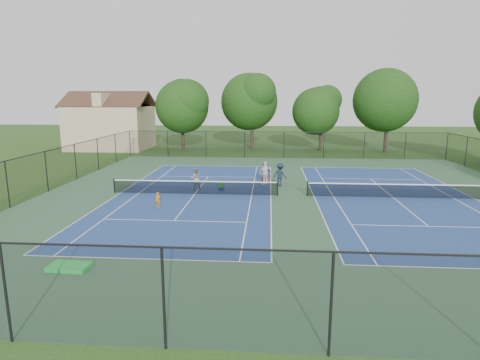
# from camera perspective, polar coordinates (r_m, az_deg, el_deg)

# --- Properties ---
(ground) EXTENTS (140.00, 140.00, 0.00)m
(ground) POSITION_cam_1_polar(r_m,az_deg,el_deg) (28.72, 7.44, -2.24)
(ground) COLOR #234716
(ground) RESTS_ON ground
(court_pad) EXTENTS (36.00, 36.00, 0.01)m
(court_pad) POSITION_cam_1_polar(r_m,az_deg,el_deg) (28.72, 7.44, -2.23)
(court_pad) COLOR #305637
(court_pad) RESTS_ON ground
(tennis_court_left) EXTENTS (12.00, 23.83, 1.07)m
(tennis_court_left) POSITION_cam_1_polar(r_m,az_deg,el_deg) (29.14, -6.44, -1.82)
(tennis_court_left) COLOR navy
(tennis_court_left) RESTS_ON ground
(tennis_court_right) EXTENTS (12.00, 23.83, 1.07)m
(tennis_court_right) POSITION_cam_1_polar(r_m,az_deg,el_deg) (29.94, 20.95, -2.17)
(tennis_court_right) COLOR navy
(tennis_court_right) RESTS_ON ground
(perimeter_fence) EXTENTS (36.08, 36.08, 3.02)m
(perimeter_fence) POSITION_cam_1_polar(r_m,az_deg,el_deg) (28.38, 7.53, 0.90)
(perimeter_fence) COLOR black
(perimeter_fence) RESTS_ON ground
(tree_back_a) EXTENTS (6.80, 6.80, 9.15)m
(tree_back_a) POSITION_cam_1_polar(r_m,az_deg,el_deg) (53.05, -8.28, 10.71)
(tree_back_a) COLOR #2D2116
(tree_back_a) RESTS_ON ground
(tree_back_b) EXTENTS (7.60, 7.60, 10.03)m
(tree_back_b) POSITION_cam_1_polar(r_m,az_deg,el_deg) (53.88, 1.75, 11.43)
(tree_back_b) COLOR #2D2116
(tree_back_b) RESTS_ON ground
(tree_back_c) EXTENTS (6.00, 6.00, 8.40)m
(tree_back_c) POSITION_cam_1_polar(r_m,az_deg,el_deg) (53.27, 11.57, 10.00)
(tree_back_c) COLOR #2D2116
(tree_back_c) RESTS_ON ground
(tree_back_d) EXTENTS (7.80, 7.80, 10.37)m
(tree_back_d) POSITION_cam_1_polar(r_m,az_deg,el_deg) (53.87, 20.39, 10.97)
(tree_back_d) COLOR #2D2116
(tree_back_d) RESTS_ON ground
(clapboard_house) EXTENTS (10.80, 8.10, 7.65)m
(clapboard_house) POSITION_cam_1_polar(r_m,az_deg,el_deg) (57.09, -17.90, 7.38)
(clapboard_house) COLOR tan
(clapboard_house) RESTS_ON ground
(child_player) EXTENTS (0.41, 0.34, 0.98)m
(child_player) POSITION_cam_1_polar(r_m,az_deg,el_deg) (25.97, -11.61, -2.78)
(child_player) COLOR #CC6F0D
(child_player) RESTS_ON ground
(instructor) EXTENTS (0.94, 0.82, 1.67)m
(instructor) POSITION_cam_1_polar(r_m,az_deg,el_deg) (30.60, -6.35, 0.25)
(instructor) COLOR gray
(instructor) RESTS_ON ground
(bystander_a) EXTENTS (1.13, 1.06, 1.88)m
(bystander_a) POSITION_cam_1_polar(r_m,az_deg,el_deg) (32.03, 3.62, 1.01)
(bystander_a) COLOR silver
(bystander_a) RESTS_ON ground
(bystander_b) EXTENTS (1.37, 1.20, 1.83)m
(bystander_b) POSITION_cam_1_polar(r_m,az_deg,el_deg) (31.54, 5.72, 0.77)
(bystander_b) COLOR #172233
(bystander_b) RESTS_ON ground
(bystander_c) EXTENTS (0.99, 0.79, 1.75)m
(bystander_c) POSITION_cam_1_polar(r_m,az_deg,el_deg) (32.55, 3.62, 1.07)
(bystander_c) COLOR maroon
(bystander_c) RESTS_ON ground
(ball_crate) EXTENTS (0.39, 0.33, 0.29)m
(ball_crate) POSITION_cam_1_polar(r_m,az_deg,el_deg) (29.99, -2.69, -1.27)
(ball_crate) COLOR navy
(ball_crate) RESTS_ON ground
(ball_hopper) EXTENTS (0.34, 0.27, 0.40)m
(ball_hopper) POSITION_cam_1_polar(r_m,az_deg,el_deg) (29.91, -2.70, -0.62)
(ball_hopper) COLOR green
(ball_hopper) RESTS_ON ball_crate
(green_tarp) EXTENTS (1.68, 1.03, 0.18)m
(green_tarp) POSITION_cam_1_polar(r_m,az_deg,el_deg) (18.13, -23.09, -11.28)
(green_tarp) COLOR #17A31D
(green_tarp) RESTS_ON ground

